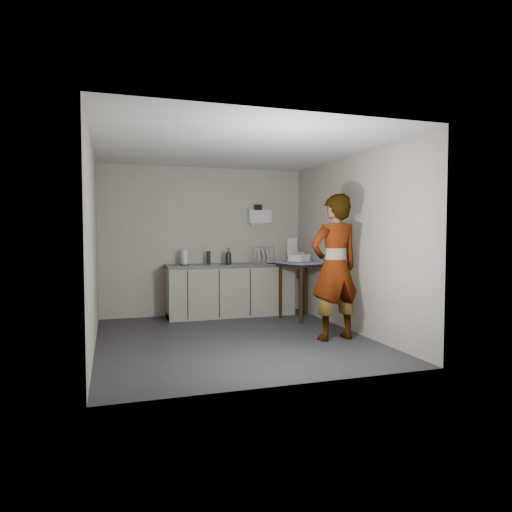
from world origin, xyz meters
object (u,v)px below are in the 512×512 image
object	(u,v)px
soda_can	(229,260)
dark_bottle	(209,258)
side_table	(304,269)
kitchen_counter	(231,291)
bakery_box	(298,256)
paper_towel	(185,258)
dish_rack	(263,260)
standing_man	(335,267)
soap_bottle	(229,256)

from	to	relation	value
soda_can	dark_bottle	size ratio (longest dim) A/B	0.56
side_table	dark_bottle	distance (m)	1.65
kitchen_counter	dark_bottle	distance (m)	0.71
side_table	bakery_box	xyz separation A→B (m)	(-0.08, 0.07, 0.21)
paper_towel	dish_rack	xyz separation A→B (m)	(1.38, -0.00, -0.06)
side_table	dark_bottle	xyz separation A→B (m)	(-1.48, 0.72, 0.18)
standing_man	dark_bottle	distance (m)	2.56
bakery_box	kitchen_counter	bearing A→B (deg)	118.88
kitchen_counter	soda_can	world-z (taller)	soda_can
side_table	dish_rack	world-z (taller)	dish_rack
soda_can	dark_bottle	bearing A→B (deg)	165.01
dark_bottle	paper_towel	distance (m)	0.44
dish_rack	bakery_box	bearing A→B (deg)	-50.80
soda_can	bakery_box	distance (m)	1.21
side_table	paper_towel	size ratio (longest dim) A/B	3.71
dark_bottle	bakery_box	xyz separation A→B (m)	(1.40, -0.66, 0.04)
bakery_box	paper_towel	bearing A→B (deg)	132.12
kitchen_counter	soda_can	bearing A→B (deg)	-147.24
soap_bottle	dark_bottle	distance (m)	0.35
soda_can	dark_bottle	distance (m)	0.35
kitchen_counter	soap_bottle	size ratio (longest dim) A/B	7.94
soap_bottle	bakery_box	size ratio (longest dim) A/B	0.73
soda_can	paper_towel	bearing A→B (deg)	-178.92
soap_bottle	bakery_box	xyz separation A→B (m)	(1.08, -0.52, 0.01)
kitchen_counter	paper_towel	xyz separation A→B (m)	(-0.80, -0.04, 0.61)
side_table	soda_can	bearing A→B (deg)	135.69
standing_man	soda_can	distance (m)	2.32
kitchen_counter	soda_can	size ratio (longest dim) A/B	17.32
dark_bottle	paper_towel	xyz separation A→B (m)	(-0.43, -0.10, 0.01)
soda_can	paper_towel	size ratio (longest dim) A/B	0.49
kitchen_counter	soda_can	distance (m)	0.55
paper_towel	side_table	bearing A→B (deg)	-18.07
soda_can	bakery_box	xyz separation A→B (m)	(1.06, -0.57, 0.09)
side_table	standing_man	size ratio (longest dim) A/B	0.49
kitchen_counter	soda_can	xyz separation A→B (m)	(-0.04, -0.03, 0.55)
soda_can	standing_man	bearing A→B (deg)	-66.06
side_table	dark_bottle	size ratio (longest dim) A/B	4.25
dark_bottle	dish_rack	bearing A→B (deg)	-6.49
dark_bottle	bakery_box	distance (m)	1.55
paper_towel	bakery_box	size ratio (longest dim) A/B	0.68
dark_bottle	bakery_box	bearing A→B (deg)	-25.16
dish_rack	side_table	bearing A→B (deg)	-49.63
kitchen_counter	dish_rack	size ratio (longest dim) A/B	5.30
kitchen_counter	dark_bottle	xyz separation A→B (m)	(-0.38, 0.06, 0.60)
side_table	soap_bottle	bearing A→B (deg)	137.82
bakery_box	dark_bottle	bearing A→B (deg)	123.83
bakery_box	soda_can	bearing A→B (deg)	120.91
paper_towel	soda_can	bearing A→B (deg)	1.08
standing_man	soap_bottle	distance (m)	2.29
soap_bottle	soda_can	world-z (taller)	soap_bottle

